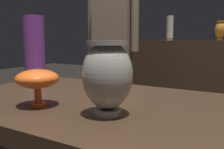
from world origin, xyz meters
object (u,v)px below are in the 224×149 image
object	(u,v)px
shelf_vase_center	(220,30)
vase_tall_behind	(35,50)
vase_centerpiece	(107,75)
shelf_vase_left	(170,28)
vase_left_accent	(37,80)
shelf_vase_far_left	(133,34)
visitor_near_left	(112,42)

from	to	relation	value
shelf_vase_center	vase_tall_behind	bearing A→B (deg)	-103.12
vase_centerpiece	shelf_vase_left	size ratio (longest dim) A/B	0.72
vase_centerpiece	vase_left_accent	world-z (taller)	vase_centerpiece
shelf_vase_far_left	shelf_vase_left	distance (m)	0.54
vase_centerpiece	shelf_vase_left	bearing A→B (deg)	103.92
vase_tall_behind	shelf_vase_left	size ratio (longest dim) A/B	1.11
vase_left_accent	shelf_vase_left	distance (m)	2.34
shelf_vase_left	visitor_near_left	bearing A→B (deg)	-103.06
vase_tall_behind	visitor_near_left	distance (m)	1.12
shelf_vase_far_left	visitor_near_left	distance (m)	1.09
vase_tall_behind	vase_centerpiece	bearing A→B (deg)	-24.70
vase_centerpiece	shelf_vase_left	world-z (taller)	shelf_vase_left
shelf_vase_center	visitor_near_left	size ratio (longest dim) A/B	0.12
vase_left_accent	shelf_vase_far_left	bearing A→B (deg)	109.45
shelf_vase_far_left	shelf_vase_left	bearing A→B (deg)	-12.69
shelf_vase_left	visitor_near_left	distance (m)	0.97
shelf_vase_far_left	shelf_vase_left	size ratio (longest dim) A/B	0.80
vase_left_accent	shelf_vase_left	world-z (taller)	shelf_vase_left
vase_tall_behind	shelf_vase_far_left	distance (m)	2.22
vase_tall_behind	shelf_vase_center	size ratio (longest dim) A/B	1.48
vase_centerpiece	shelf_vase_center	size ratio (longest dim) A/B	0.96
vase_left_accent	shelf_vase_far_left	xyz separation A→B (m)	(-0.86, 2.42, 0.18)
shelf_vase_center	shelf_vase_left	distance (m)	0.53
vase_left_accent	shelf_vase_far_left	distance (m)	2.58
vase_tall_behind	vase_left_accent	size ratio (longest dim) A/B	2.36
vase_left_accent	shelf_vase_center	distance (m)	2.44
vase_centerpiece	shelf_vase_far_left	bearing A→B (deg)	114.36
shelf_vase_far_left	visitor_near_left	bearing A→B (deg)	-73.77
shelf_vase_far_left	shelf_vase_center	size ratio (longest dim) A/B	1.07
visitor_near_left	vase_left_accent	bearing A→B (deg)	101.39
vase_tall_behind	visitor_near_left	world-z (taller)	visitor_near_left
vase_centerpiece	visitor_near_left	bearing A→B (deg)	120.04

